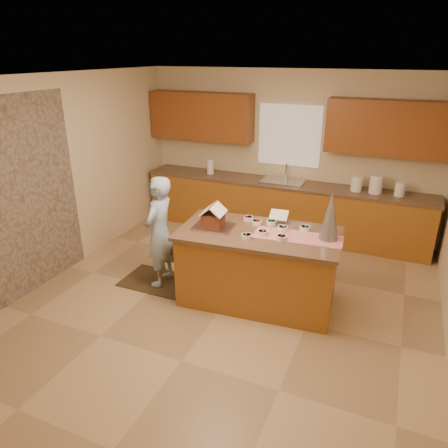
% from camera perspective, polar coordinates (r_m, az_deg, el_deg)
% --- Properties ---
extents(floor, '(5.50, 5.50, 0.00)m').
position_cam_1_polar(floor, '(5.37, 0.14, -10.84)').
color(floor, tan).
rests_on(floor, ground).
extents(ceiling, '(5.50, 5.50, 0.00)m').
position_cam_1_polar(ceiling, '(4.50, 0.17, 19.30)').
color(ceiling, silver).
rests_on(ceiling, floor).
extents(wall_back, '(5.50, 5.50, 0.00)m').
position_cam_1_polar(wall_back, '(7.28, 8.81, 9.49)').
color(wall_back, beige).
rests_on(wall_back, floor).
extents(wall_front, '(5.50, 5.50, 0.00)m').
position_cam_1_polar(wall_front, '(2.75, -23.89, -15.26)').
color(wall_front, beige).
rests_on(wall_front, floor).
extents(wall_left, '(5.50, 5.50, 0.00)m').
position_cam_1_polar(wall_left, '(6.15, -21.92, 5.74)').
color(wall_left, beige).
rests_on(wall_left, floor).
extents(stone_accent, '(0.00, 2.50, 2.50)m').
position_cam_1_polar(stone_accent, '(5.66, -27.19, 2.43)').
color(stone_accent, gray).
rests_on(stone_accent, wall_left).
extents(window_curtain, '(1.05, 0.03, 1.00)m').
position_cam_1_polar(window_curtain, '(7.19, 8.89, 11.77)').
color(window_curtain, white).
rests_on(window_curtain, wall_back).
extents(back_counter_base, '(4.80, 0.60, 0.88)m').
position_cam_1_polar(back_counter_base, '(7.26, 7.77, 2.01)').
color(back_counter_base, '#A45A22').
rests_on(back_counter_base, floor).
extents(back_counter_top, '(4.85, 0.63, 0.04)m').
position_cam_1_polar(back_counter_top, '(7.11, 7.97, 5.48)').
color(back_counter_top, brown).
rests_on(back_counter_top, back_counter_base).
extents(upper_cabinet_left, '(1.85, 0.35, 0.80)m').
position_cam_1_polar(upper_cabinet_left, '(7.55, -3.10, 14.42)').
color(upper_cabinet_left, brown).
rests_on(upper_cabinet_left, wall_back).
extents(upper_cabinet_right, '(1.85, 0.35, 0.80)m').
position_cam_1_polar(upper_cabinet_right, '(6.79, 21.69, 12.02)').
color(upper_cabinet_right, brown).
rests_on(upper_cabinet_right, wall_back).
extents(sink, '(0.70, 0.45, 0.12)m').
position_cam_1_polar(sink, '(7.12, 7.96, 5.41)').
color(sink, silver).
rests_on(sink, back_counter_top).
extents(faucet, '(0.03, 0.03, 0.28)m').
position_cam_1_polar(faucet, '(7.24, 8.43, 7.07)').
color(faucet, silver).
rests_on(faucet, back_counter_top).
extents(island_base, '(1.92, 1.07, 0.90)m').
position_cam_1_polar(island_base, '(5.25, 4.63, -6.03)').
color(island_base, '#A45A22').
rests_on(island_base, floor).
extents(island_top, '(2.01, 1.16, 0.04)m').
position_cam_1_polar(island_top, '(5.04, 4.79, -1.31)').
color(island_top, brown).
rests_on(island_top, island_base).
extents(table_runner, '(1.05, 0.45, 0.01)m').
position_cam_1_polar(table_runner, '(4.96, 9.98, -1.72)').
color(table_runner, red).
rests_on(table_runner, island_top).
extents(baking_tray, '(0.50, 0.39, 0.03)m').
position_cam_1_polar(baking_tray, '(5.13, -1.45, -0.39)').
color(baking_tray, silver).
rests_on(baking_tray, island_top).
extents(cookbook, '(0.24, 0.19, 0.10)m').
position_cam_1_polar(cookbook, '(5.32, 7.46, 1.20)').
color(cookbook, white).
rests_on(cookbook, island_top).
extents(tinsel_tree, '(0.24, 0.24, 0.56)m').
position_cam_1_polar(tinsel_tree, '(4.87, 14.22, 1.02)').
color(tinsel_tree, '#A9A9B6').
rests_on(tinsel_tree, island_top).
extents(rug, '(1.01, 0.66, 0.01)m').
position_cam_1_polar(rug, '(5.91, -8.72, -7.72)').
color(rug, black).
rests_on(rug, floor).
extents(boy, '(0.36, 0.55, 1.49)m').
position_cam_1_polar(boy, '(5.55, -8.73, -1.07)').
color(boy, '#92B0D0').
rests_on(boy, rug).
extents(canister_a, '(0.17, 0.17, 0.24)m').
position_cam_1_polar(canister_a, '(6.88, 17.56, 5.26)').
color(canister_a, white).
rests_on(canister_a, back_counter_top).
extents(canister_b, '(0.19, 0.19, 0.28)m').
position_cam_1_polar(canister_b, '(6.85, 19.94, 5.09)').
color(canister_b, white).
rests_on(canister_b, back_counter_top).
extents(canister_c, '(0.15, 0.15, 0.22)m').
position_cam_1_polar(canister_c, '(6.85, 22.78, 4.39)').
color(canister_c, white).
rests_on(canister_c, back_counter_top).
extents(paper_towel, '(0.12, 0.12, 0.26)m').
position_cam_1_polar(paper_towel, '(7.52, -1.87, 7.79)').
color(paper_towel, white).
rests_on(paper_towel, back_counter_top).
extents(gingerbread_house, '(0.30, 0.31, 0.29)m').
position_cam_1_polar(gingerbread_house, '(5.09, -1.46, 0.86)').
color(gingerbread_house, maroon).
rests_on(gingerbread_house, baking_tray).
extents(candy_bowls, '(0.86, 0.66, 0.06)m').
position_cam_1_polar(candy_bowls, '(5.08, 6.16, -0.58)').
color(candy_bowls, white).
rests_on(candy_bowls, island_top).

